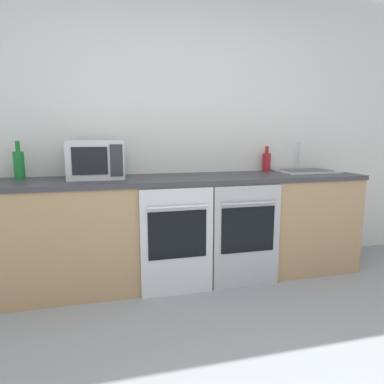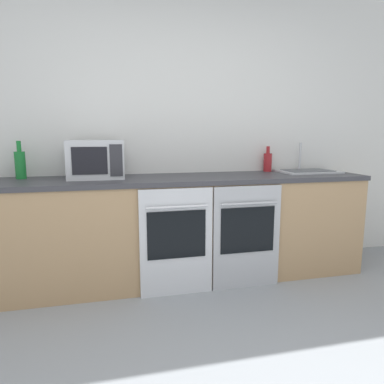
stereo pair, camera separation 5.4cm
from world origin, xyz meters
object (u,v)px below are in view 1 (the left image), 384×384
Objects in this scene: oven_left at (177,242)px; oven_right at (247,236)px; bottle_green at (19,164)px; sink at (306,170)px; microwave at (96,159)px; bottle_red at (267,161)px.

oven_left is 1.00× the size of oven_right.
sink is at bearing -1.92° from bottle_green.
microwave reaches higher than sink.
microwave is at bearing 145.77° from oven_left.
oven_right is at bearing -127.42° from bottle_red.
oven_left is 1.31m from bottle_red.
oven_right is 2.79× the size of bottle_green.
microwave is (-0.59, 0.40, 0.63)m from oven_left.
bottle_green reaches higher than bottle_red.
microwave reaches higher than bottle_green.
sink is at bearing 16.91° from oven_left.
microwave reaches higher than oven_left.
bottle_red is at bearing 6.01° from microwave.
oven_left is 1.93× the size of microwave.
bottle_green is at bearing -178.12° from bottle_red.
sink is at bearing 28.04° from oven_right.
bottle_red is 0.80× the size of bottle_green.
sink is (0.78, 0.42, 0.48)m from oven_right.
bottle_red is 2.22m from bottle_green.
sink reaches higher than oven_left.
bottle_red is at bearing 1.88° from bottle_green.
oven_left is 1.57× the size of sink.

